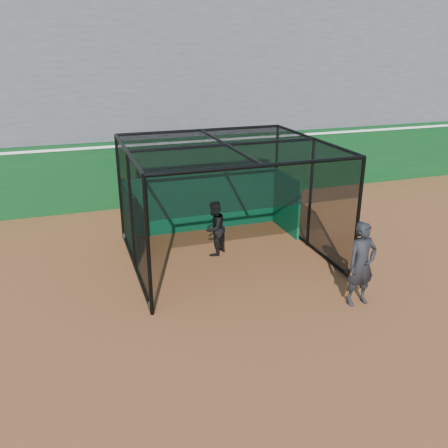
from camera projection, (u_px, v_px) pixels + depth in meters
name	position (u px, v px, depth m)	size (l,w,h in m)	color
ground	(240.00, 311.00, 10.89)	(120.00, 120.00, 0.00)	brown
outfield_wall	(162.00, 170.00, 17.96)	(50.00, 0.50, 2.50)	#0A3915
grandstand	(140.00, 76.00, 20.18)	(50.00, 7.85, 8.95)	#4C4C4F
batting_cage	(226.00, 203.00, 13.16)	(5.33, 4.96, 3.26)	black
batter	(214.00, 228.00, 13.61)	(0.78, 0.61, 1.61)	black
on_deck_player	(361.00, 264.00, 10.90)	(0.77, 0.53, 2.03)	black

